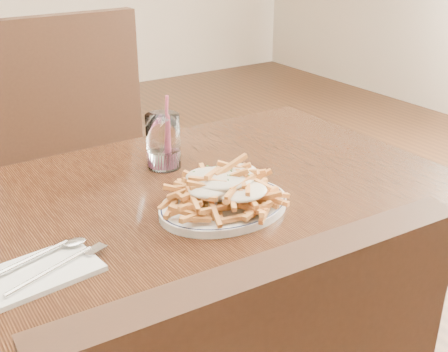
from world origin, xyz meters
TOP-DOWN VIEW (x-y plane):
  - table at (0.00, 0.00)m, footprint 1.20×0.80m
  - chair_far at (-0.01, 0.78)m, footprint 0.49×0.49m
  - fries_plate at (0.07, -0.05)m, footprint 0.27×0.24m
  - loaded_fries at (0.07, -0.05)m, footprint 0.27×0.23m
  - napkin at (-0.28, -0.07)m, footprint 0.18×0.13m
  - cutlery at (-0.28, -0.06)m, footprint 0.20×0.13m
  - water_glass at (0.08, 0.20)m, footprint 0.07×0.07m

SIDE VIEW (x-z plane):
  - chair_far at x=-0.01m, z-range 0.07..1.10m
  - table at x=0.00m, z-range 0.30..1.05m
  - napkin at x=-0.28m, z-range 0.75..0.76m
  - fries_plate at x=0.07m, z-range 0.75..0.77m
  - cutlery at x=-0.28m, z-range 0.76..0.76m
  - water_glass at x=0.08m, z-range 0.72..0.88m
  - loaded_fries at x=0.07m, z-range 0.77..0.84m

